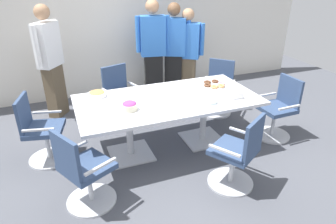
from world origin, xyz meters
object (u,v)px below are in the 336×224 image
at_px(conference_table, 168,107).
at_px(office_chair_5, 238,156).
at_px(office_chair_4, 83,173).
at_px(person_standing_3, 187,54).
at_px(donut_platter, 214,84).
at_px(office_chair_3, 41,133).
at_px(napkin_pile, 235,95).
at_px(plate_stack, 210,102).
at_px(snack_bowl_cookies, 97,94).
at_px(office_chair_1, 218,90).
at_px(office_chair_2, 121,97).
at_px(person_standing_2, 174,51).
at_px(person_standing_1, 153,50).
at_px(office_chair_0, 278,111).
at_px(snack_bowl_candy_mix, 130,106).
at_px(person_standing_0, 50,61).

xyz_separation_m(conference_table, office_chair_5, (0.43, -1.06, -0.22)).
height_order(office_chair_4, office_chair_5, same).
xyz_separation_m(person_standing_3, donut_platter, (-0.19, -1.37, -0.10)).
bearing_deg(office_chair_3, napkin_pile, 89.81).
xyz_separation_m(plate_stack, napkin_pile, (0.40, 0.03, 0.02)).
xyz_separation_m(office_chair_4, snack_bowl_cookies, (0.37, 1.16, 0.39)).
bearing_deg(office_chair_1, plate_stack, 99.93).
relative_size(plate_stack, napkin_pile, 1.18).
bearing_deg(office_chair_2, office_chair_5, 93.55).
bearing_deg(person_standing_3, office_chair_1, 139.56).
bearing_deg(person_standing_2, office_chair_1, 143.91).
distance_m(office_chair_2, person_standing_1, 1.14).
xyz_separation_m(office_chair_0, office_chair_4, (-2.88, -0.47, 0.00)).
relative_size(office_chair_1, snack_bowl_candy_mix, 4.70).
xyz_separation_m(office_chair_1, plate_stack, (-0.78, -1.09, 0.36)).
height_order(office_chair_5, person_standing_2, person_standing_2).
bearing_deg(person_standing_2, person_standing_3, -174.58).
height_order(person_standing_2, snack_bowl_candy_mix, person_standing_2).
bearing_deg(person_standing_1, office_chair_0, 133.35).
relative_size(office_chair_3, person_standing_3, 0.54).
distance_m(snack_bowl_cookies, donut_platter, 1.69).
distance_m(office_chair_4, person_standing_2, 3.17).
xyz_separation_m(conference_table, napkin_pile, (0.85, -0.29, 0.17)).
distance_m(snack_bowl_cookies, napkin_pile, 1.86).
height_order(office_chair_4, plate_stack, office_chair_4).
distance_m(conference_table, snack_bowl_cookies, 0.97).
relative_size(office_chair_2, office_chair_3, 1.00).
relative_size(donut_platter, napkin_pile, 2.13).
height_order(office_chair_0, person_standing_3, person_standing_3).
bearing_deg(person_standing_1, donut_platter, 116.99).
distance_m(office_chair_0, donut_platter, 1.03).
xyz_separation_m(conference_table, donut_platter, (0.81, 0.19, 0.14)).
height_order(office_chair_4, donut_platter, office_chair_4).
relative_size(office_chair_2, napkin_pile, 5.63).
relative_size(office_chair_0, office_chair_3, 1.00).
height_order(office_chair_1, office_chair_2, same).
bearing_deg(office_chair_0, person_standing_3, 17.70).
bearing_deg(snack_bowl_cookies, office_chair_1, 9.76).
xyz_separation_m(office_chair_2, person_standing_3, (1.41, 0.50, 0.47)).
xyz_separation_m(snack_bowl_candy_mix, napkin_pile, (1.42, -0.14, -0.02)).
xyz_separation_m(person_standing_1, snack_bowl_cookies, (-1.23, -1.27, -0.18)).
distance_m(office_chair_1, person_standing_0, 2.82).
distance_m(office_chair_5, napkin_pile, 0.96).
distance_m(person_standing_3, napkin_pile, 1.87).
bearing_deg(office_chair_4, donut_platter, 87.54).
bearing_deg(person_standing_1, snack_bowl_cookies, 56.31).
distance_m(person_standing_2, napkin_pile, 1.96).
distance_m(office_chair_0, office_chair_3, 3.33).
bearing_deg(napkin_pile, snack_bowl_candy_mix, 174.45).
height_order(person_standing_0, plate_stack, person_standing_0).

